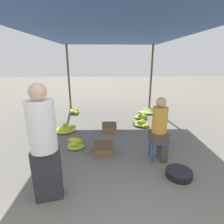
{
  "coord_description": "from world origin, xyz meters",
  "views": [
    {
      "loc": [
        -0.08,
        -1.26,
        2.06
      ],
      "look_at": [
        0.0,
        2.49,
        0.91
      ],
      "focal_mm": 28.0,
      "sensor_mm": 36.0,
      "label": 1
    }
  ],
  "objects": [
    {
      "name": "banana_pile_right_1",
      "position": [
        1.35,
        2.99,
        0.08
      ],
      "size": [
        0.54,
        0.51,
        0.23
      ],
      "color": "#73B238",
      "rests_on": "ground"
    },
    {
      "name": "crate_mid",
      "position": [
        -0.2,
        2.28,
        0.11
      ],
      "size": [
        0.44,
        0.44,
        0.21
      ],
      "color": "brown",
      "rests_on": "ground"
    },
    {
      "name": "canopy_post_back_left",
      "position": [
        -1.72,
        6.13,
        1.31
      ],
      "size": [
        0.08,
        0.08,
        2.61
      ],
      "primitive_type": "cylinder",
      "color": "brown",
      "rests_on": "ground"
    },
    {
      "name": "vendor_seated",
      "position": [
        0.96,
        2.0,
        0.71
      ],
      "size": [
        0.36,
        0.36,
        1.35
      ],
      "color": "#4C4238",
      "rests_on": "ground"
    },
    {
      "name": "banana_pile_left_1",
      "position": [
        -1.35,
        3.52,
        0.07
      ],
      "size": [
        0.62,
        0.53,
        0.27
      ],
      "color": "#CDD627",
      "rests_on": "ground"
    },
    {
      "name": "banana_pile_left_2",
      "position": [
        -1.42,
        5.34,
        0.09
      ],
      "size": [
        0.41,
        0.58,
        0.21
      ],
      "color": "#79B536",
      "rests_on": "ground"
    },
    {
      "name": "banana_pile_right_2",
      "position": [
        0.95,
        3.94,
        0.07
      ],
      "size": [
        0.59,
        0.48,
        0.2
      ],
      "color": "#ABC92E",
      "rests_on": "ground"
    },
    {
      "name": "canopy_post_back_right",
      "position": [
        1.72,
        6.13,
        1.31
      ],
      "size": [
        0.08,
        0.08,
        2.61
      ],
      "primitive_type": "cylinder",
      "color": "brown",
      "rests_on": "ground"
    },
    {
      "name": "basin_black",
      "position": [
        1.2,
        1.42,
        0.06
      ],
      "size": [
        0.47,
        0.47,
        0.12
      ],
      "color": "black",
      "rests_on": "ground"
    },
    {
      "name": "banana_pile_right_3",
      "position": [
        1.45,
        5.29,
        0.06
      ],
      "size": [
        0.59,
        0.65,
        0.15
      ],
      "color": "#74B337",
      "rests_on": "ground"
    },
    {
      "name": "banana_pile_left_0",
      "position": [
        -0.88,
        2.55,
        0.1
      ],
      "size": [
        0.42,
        0.46,
        0.27
      ],
      "color": "#C4D329",
      "rests_on": "ground"
    },
    {
      "name": "crate_near",
      "position": [
        -0.06,
        3.6,
        0.1
      ],
      "size": [
        0.43,
        0.43,
        0.2
      ],
      "color": "olive",
      "rests_on": "ground"
    },
    {
      "name": "banana_pile_right_0",
      "position": [
        1.1,
        4.69,
        0.09
      ],
      "size": [
        0.49,
        0.49,
        0.27
      ],
      "color": "#9BC230",
      "rests_on": "ground"
    },
    {
      "name": "vendor_foreground",
      "position": [
        -0.99,
        0.98,
        0.92
      ],
      "size": [
        0.45,
        0.45,
        1.77
      ],
      "color": "#2D2D33",
      "rests_on": "ground"
    },
    {
      "name": "canopy_tarp",
      "position": [
        0.0,
        3.22,
        2.63
      ],
      "size": [
        3.85,
        6.23,
        0.04
      ],
      "primitive_type": "cube",
      "color": "#33569E",
      "rests_on": "canopy_post_front_left"
    },
    {
      "name": "stool",
      "position": [
        0.94,
        2.0,
        0.36
      ],
      "size": [
        0.34,
        0.34,
        0.45
      ],
      "color": "#384C84",
      "rests_on": "ground"
    }
  ]
}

